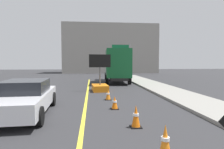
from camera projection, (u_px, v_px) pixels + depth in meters
The scene contains 10 objects.
lane_center_stripe at pixel (82, 130), 6.02m from camera, with size 0.14×36.00×0.01m, color yellow.
arrow_board_trailer at pixel (100, 84), 14.38m from camera, with size 1.60×1.88×2.70m.
box_truck at pixel (117, 65), 20.55m from camera, with size 2.74×7.47×3.39m.
pickup_car at pixel (24, 97), 7.84m from camera, with size 2.22×4.82×1.38m.
highway_guide_sign at pixel (124, 54), 29.59m from camera, with size 2.79×0.18×5.00m.
far_building_block at pixel (110, 49), 40.47m from camera, with size 18.69×7.20×9.68m, color gray.
traffic_cone_near_sign at pixel (165, 141), 4.29m from camera, with size 0.36×0.36×0.75m.
traffic_cone_mid_lane at pixel (136, 116), 6.30m from camera, with size 0.36×0.36×0.73m.
traffic_cone_far_lane at pixel (115, 103), 8.78m from camera, with size 0.36×0.36×0.60m.
traffic_cone_curbside at pixel (108, 95), 10.94m from camera, with size 0.36×0.36×0.62m.
Camera 1 is at (0.32, 0.04, 2.11)m, focal length 31.12 mm.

